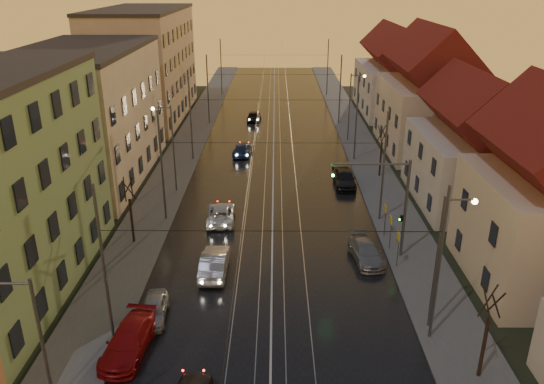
{
  "coord_description": "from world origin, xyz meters",
  "views": [
    {
      "loc": [
        0.21,
        -14.68,
        18.31
      ],
      "look_at": [
        -0.03,
        21.69,
        3.4
      ],
      "focal_mm": 35.0,
      "sensor_mm": 36.0,
      "label": 1
    }
  ],
  "objects_px": {
    "street_lamp_2": "(169,140)",
    "driving_car_2": "(221,214)",
    "traffic_light_mast": "(392,197)",
    "parked_right_1": "(366,252)",
    "driving_car_1": "(214,263)",
    "parked_left_3": "(154,309)",
    "street_lamp_1": "(444,250)",
    "parked_right_2": "(345,178)",
    "parked_left_2": "(129,341)",
    "driving_car_4": "(254,116)",
    "driving_car_3": "(243,149)",
    "street_lamp_3": "(352,101)",
    "street_lamp_0": "(35,348)"
  },
  "relations": [
    {
      "from": "street_lamp_2",
      "to": "driving_car_2",
      "type": "relative_size",
      "value": 1.72
    },
    {
      "from": "traffic_light_mast",
      "to": "parked_right_1",
      "type": "distance_m",
      "value": 4.26
    },
    {
      "from": "driving_car_1",
      "to": "parked_left_3",
      "type": "relative_size",
      "value": 1.31
    },
    {
      "from": "street_lamp_2",
      "to": "street_lamp_1",
      "type": "bearing_deg",
      "value": -47.68
    },
    {
      "from": "street_lamp_1",
      "to": "traffic_light_mast",
      "type": "xyz_separation_m",
      "value": [
        -1.11,
        8.0,
        -0.29
      ]
    },
    {
      "from": "driving_car_1",
      "to": "parked_right_2",
      "type": "relative_size",
      "value": 1.02
    },
    {
      "from": "parked_left_3",
      "to": "parked_right_1",
      "type": "distance_m",
      "value": 14.86
    },
    {
      "from": "driving_car_2",
      "to": "parked_left_2",
      "type": "xyz_separation_m",
      "value": [
        -3.26,
        -16.04,
        0.06
      ]
    },
    {
      "from": "driving_car_2",
      "to": "parked_right_1",
      "type": "bearing_deg",
      "value": 145.91
    },
    {
      "from": "driving_car_4",
      "to": "parked_left_3",
      "type": "bearing_deg",
      "value": 90.43
    },
    {
      "from": "traffic_light_mast",
      "to": "street_lamp_2",
      "type": "bearing_deg",
      "value": 144.93
    },
    {
      "from": "traffic_light_mast",
      "to": "driving_car_1",
      "type": "distance_m",
      "value": 12.58
    },
    {
      "from": "driving_car_4",
      "to": "street_lamp_2",
      "type": "bearing_deg",
      "value": 81.47
    },
    {
      "from": "driving_car_2",
      "to": "driving_car_3",
      "type": "relative_size",
      "value": 1.02
    },
    {
      "from": "street_lamp_3",
      "to": "driving_car_3",
      "type": "distance_m",
      "value": 14.13
    },
    {
      "from": "driving_car_1",
      "to": "parked_right_1",
      "type": "distance_m",
      "value": 10.41
    },
    {
      "from": "driving_car_1",
      "to": "street_lamp_2",
      "type": "bearing_deg",
      "value": -68.85
    },
    {
      "from": "street_lamp_1",
      "to": "parked_left_2",
      "type": "relative_size",
      "value": 1.65
    },
    {
      "from": "traffic_light_mast",
      "to": "parked_right_2",
      "type": "bearing_deg",
      "value": 95.56
    },
    {
      "from": "traffic_light_mast",
      "to": "driving_car_4",
      "type": "relative_size",
      "value": 1.77
    },
    {
      "from": "street_lamp_2",
      "to": "driving_car_3",
      "type": "bearing_deg",
      "value": 61.92
    },
    {
      "from": "street_lamp_2",
      "to": "driving_car_3",
      "type": "relative_size",
      "value": 1.76
    },
    {
      "from": "street_lamp_0",
      "to": "parked_left_2",
      "type": "distance_m",
      "value": 7.32
    },
    {
      "from": "traffic_light_mast",
      "to": "driving_car_4",
      "type": "bearing_deg",
      "value": 105.91
    },
    {
      "from": "driving_car_4",
      "to": "parked_left_3",
      "type": "xyz_separation_m",
      "value": [
        -4.04,
        -44.76,
        -0.08
      ]
    },
    {
      "from": "street_lamp_2",
      "to": "parked_right_2",
      "type": "relative_size",
      "value": 1.73
    },
    {
      "from": "street_lamp_2",
      "to": "parked_left_2",
      "type": "height_order",
      "value": "street_lamp_2"
    },
    {
      "from": "driving_car_4",
      "to": "parked_left_2",
      "type": "bearing_deg",
      "value": 89.96
    },
    {
      "from": "street_lamp_0",
      "to": "parked_left_2",
      "type": "height_order",
      "value": "street_lamp_0"
    },
    {
      "from": "street_lamp_3",
      "to": "driving_car_2",
      "type": "relative_size",
      "value": 1.72
    },
    {
      "from": "driving_car_1",
      "to": "driving_car_4",
      "type": "relative_size",
      "value": 1.16
    },
    {
      "from": "street_lamp_0",
      "to": "street_lamp_1",
      "type": "relative_size",
      "value": 1.0
    },
    {
      "from": "street_lamp_0",
      "to": "parked_right_2",
      "type": "bearing_deg",
      "value": 61.89
    },
    {
      "from": "street_lamp_1",
      "to": "traffic_light_mast",
      "type": "height_order",
      "value": "street_lamp_1"
    },
    {
      "from": "parked_left_3",
      "to": "parked_right_2",
      "type": "xyz_separation_m",
      "value": [
        13.41,
        20.8,
        0.18
      ]
    },
    {
      "from": "driving_car_3",
      "to": "parked_left_3",
      "type": "xyz_separation_m",
      "value": [
        -3.39,
        -30.07,
        -0.05
      ]
    },
    {
      "from": "traffic_light_mast",
      "to": "driving_car_4",
      "type": "distance_m",
      "value": 39.19
    },
    {
      "from": "traffic_light_mast",
      "to": "parked_right_1",
      "type": "xyz_separation_m",
      "value": [
        -1.51,
        -0.45,
        -3.96
      ]
    },
    {
      "from": "street_lamp_3",
      "to": "driving_car_1",
      "type": "relative_size",
      "value": 1.7
    },
    {
      "from": "parked_right_1",
      "to": "street_lamp_1",
      "type": "bearing_deg",
      "value": -77.75
    },
    {
      "from": "driving_car_3",
      "to": "parked_right_2",
      "type": "xyz_separation_m",
      "value": [
        10.01,
        -9.27,
        0.13
      ]
    },
    {
      "from": "traffic_light_mast",
      "to": "parked_left_2",
      "type": "distance_m",
      "value": 18.89
    },
    {
      "from": "street_lamp_0",
      "to": "street_lamp_2",
      "type": "bearing_deg",
      "value": 90.0
    },
    {
      "from": "street_lamp_0",
      "to": "driving_car_1",
      "type": "xyz_separation_m",
      "value": [
        5.32,
        13.79,
        -4.11
      ]
    },
    {
      "from": "street_lamp_3",
      "to": "parked_right_2",
      "type": "bearing_deg",
      "value": -99.54
    },
    {
      "from": "parked_left_2",
      "to": "street_lamp_2",
      "type": "bearing_deg",
      "value": 100.06
    },
    {
      "from": "street_lamp_2",
      "to": "parked_left_3",
      "type": "height_order",
      "value": "street_lamp_2"
    },
    {
      "from": "street_lamp_1",
      "to": "driving_car_3",
      "type": "xyz_separation_m",
      "value": [
        -12.44,
        30.81,
        -4.23
      ]
    },
    {
      "from": "street_lamp_2",
      "to": "parked_right_1",
      "type": "height_order",
      "value": "street_lamp_2"
    },
    {
      "from": "street_lamp_3",
      "to": "traffic_light_mast",
      "type": "relative_size",
      "value": 1.11
    }
  ]
}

